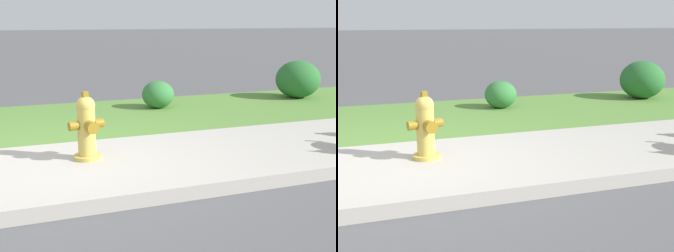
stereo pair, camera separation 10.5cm
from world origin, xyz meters
TOP-DOWN VIEW (x-y plane):
  - ground_plane at (0.00, 0.00)m, footprint 120.00×120.00m
  - sidewalk_pavement at (0.00, 0.00)m, footprint 18.00×1.95m
  - grass_verge at (0.00, 2.29)m, footprint 18.00×2.63m
  - street_curb at (0.00, -1.05)m, footprint 18.00×0.16m
  - fire_hydrant_by_grass_verge at (0.42, 0.24)m, footprint 0.37×0.34m
  - shrub_bush_far_verge at (2.03, 2.66)m, footprint 0.51×0.51m
  - shrub_bush_near_lamp at (4.72, 2.71)m, footprint 0.79×0.79m

SIDE VIEW (x-z plane):
  - ground_plane at x=0.00m, z-range 0.00..0.00m
  - grass_verge at x=0.00m, z-range 0.00..0.01m
  - sidewalk_pavement at x=0.00m, z-range 0.00..0.01m
  - street_curb at x=0.00m, z-range 0.00..0.12m
  - shrub_bush_far_verge at x=2.03m, z-range 0.00..0.43m
  - fire_hydrant_by_grass_verge at x=0.42m, z-range -0.02..0.68m
  - shrub_bush_near_lamp at x=4.72m, z-range 0.00..0.67m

